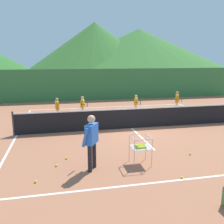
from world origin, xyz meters
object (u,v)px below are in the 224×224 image
tennis_ball_1 (190,154)px  tennis_ball_6 (56,165)px  tennis_ball_0 (182,177)px  instructor (91,137)px  student_3 (177,100)px  tennis_ball_3 (66,158)px  student_1 (83,105)px  ball_cart (140,146)px  tennis_net (132,118)px  student_0 (57,107)px  tennis_ball_2 (36,181)px  student_2 (136,103)px

tennis_ball_1 → tennis_ball_6: bearing=180.0°
tennis_ball_6 → tennis_ball_0: bearing=-24.0°
instructor → tennis_ball_6: (-1.05, 0.42, -0.97)m
student_3 → tennis_ball_3: size_ratio=19.12×
student_1 → tennis_ball_3: 5.79m
ball_cart → tennis_ball_1: (1.93, 0.33, -0.55)m
tennis_net → instructor: (-2.43, -4.04, 0.50)m
student_3 → tennis_ball_1: (-2.64, -6.36, -0.75)m
instructor → tennis_ball_3: instructor is taller
student_0 → tennis_ball_3: bearing=-87.0°
tennis_ball_6 → student_0: bearing=89.7°
student_1 → tennis_ball_2: (-1.95, -7.09, -0.70)m
instructor → student_3: size_ratio=1.29×
tennis_net → student_2: (1.04, 2.64, 0.22)m
tennis_ball_0 → tennis_net: bearing=89.2°
student_0 → tennis_ball_0: size_ratio=17.72×
student_0 → tennis_ball_1: 7.50m
instructor → tennis_ball_3: 1.54m
tennis_net → student_0: student_0 is taller
tennis_ball_1 → tennis_ball_3: bearing=172.9°
tennis_ball_0 → instructor: bearing=155.0°
tennis_net → instructor: instructor is taller
tennis_net → ball_cart: tennis_net is taller
tennis_ball_2 → tennis_net: bearing=48.4°
student_3 → tennis_ball_6: bearing=-138.4°
tennis_ball_1 → tennis_ball_3: size_ratio=1.00×
tennis_ball_0 → tennis_ball_3: 3.71m
student_0 → ball_cart: 6.81m
student_2 → tennis_ball_3: bearing=-126.2°
tennis_ball_3 → student_2: bearing=53.8°
tennis_ball_2 → student_3: bearing=43.4°
tennis_ball_2 → tennis_ball_6: size_ratio=1.00×
student_0 → student_3: 7.13m
tennis_ball_0 → ball_cart: bearing=125.1°
tennis_ball_2 → student_0: bearing=85.3°
student_3 → tennis_ball_0: student_3 is taller
tennis_ball_0 → tennis_ball_3: (-3.09, 2.04, 0.00)m
student_2 → instructor: bearing=-117.5°
student_3 → tennis_ball_1: bearing=-112.5°
student_1 → ball_cart: 6.61m
instructor → tennis_ball_0: instructor is taller
student_2 → tennis_ball_3: student_2 is taller
student_1 → tennis_net: bearing=-51.0°
tennis_ball_1 → tennis_ball_6: 4.51m
tennis_ball_3 → ball_cart: bearing=-20.8°
instructor → ball_cart: instructor is taller
ball_cart → tennis_ball_3: (-2.26, 0.86, -0.55)m
student_0 → tennis_ball_1: size_ratio=17.72×
tennis_ball_3 → student_0: bearing=93.0°
student_3 → student_1: bearing=-178.1°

